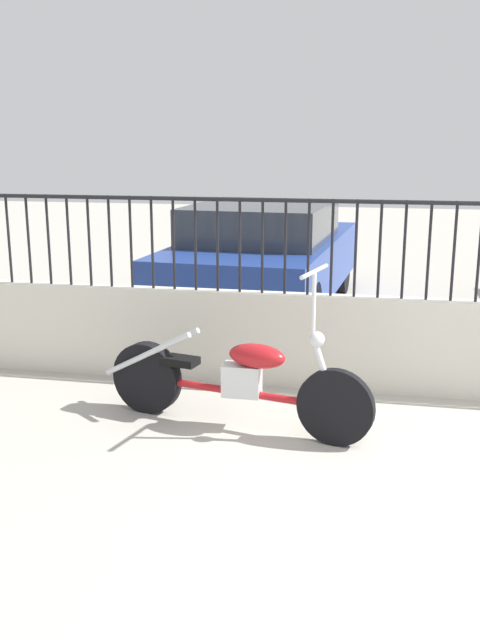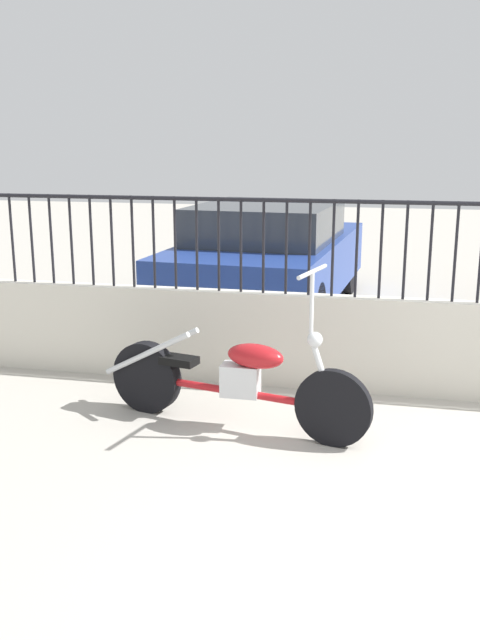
% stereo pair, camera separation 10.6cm
% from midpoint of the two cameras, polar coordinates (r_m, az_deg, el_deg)
% --- Properties ---
extents(motorcycle_red, '(2.14, 0.73, 1.26)m').
position_cam_midpoint_polar(motorcycle_red, '(5.36, -1.84, -4.72)').
color(motorcycle_red, black).
rests_on(motorcycle_red, ground_plane).
extents(car_blue, '(2.06, 4.25, 1.35)m').
position_cam_midpoint_polar(car_blue, '(8.99, 1.62, 5.11)').
color(car_blue, black).
rests_on(car_blue, ground_plane).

